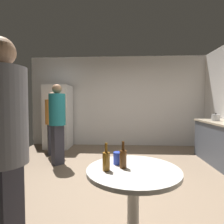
# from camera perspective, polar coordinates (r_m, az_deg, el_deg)

# --- Properties ---
(ground_plane) EXTENTS (5.20, 5.20, 0.10)m
(ground_plane) POSITION_cam_1_polar(r_m,az_deg,el_deg) (3.35, 0.27, -20.91)
(ground_plane) COLOR #7A6651
(wall_back) EXTENTS (5.32, 0.06, 2.70)m
(wall_back) POSITION_cam_1_polar(r_m,az_deg,el_deg) (5.69, 1.67, 3.32)
(wall_back) COLOR silver
(wall_back) RESTS_ON ground_plane
(refrigerator) EXTENTS (0.70, 0.68, 1.80)m
(refrigerator) POSITION_cam_1_polar(r_m,az_deg,el_deg) (5.59, -16.17, -1.38)
(refrigerator) COLOR white
(refrigerator) RESTS_ON ground_plane
(kettle) EXTENTS (0.24, 0.17, 0.18)m
(kettle) POSITION_cam_1_polar(r_m,az_deg,el_deg) (4.73, 29.26, -1.50)
(kettle) COLOR #B2B2B7
(kettle) RESTS_ON kitchen_counter
(foreground_table) EXTENTS (0.80, 0.80, 0.73)m
(foreground_table) POSITION_cam_1_polar(r_m,az_deg,el_deg) (1.70, 6.56, -20.23)
(foreground_table) COLOR beige
(foreground_table) RESTS_ON ground_plane
(beer_bottle_amber) EXTENTS (0.06, 0.06, 0.23)m
(beer_bottle_amber) POSITION_cam_1_polar(r_m,az_deg,el_deg) (1.59, -1.80, -14.64)
(beer_bottle_amber) COLOR #8C5919
(beer_bottle_amber) RESTS_ON foreground_table
(beer_bottle_brown) EXTENTS (0.06, 0.06, 0.23)m
(beer_bottle_brown) POSITION_cam_1_polar(r_m,az_deg,el_deg) (1.65, 3.41, -13.94)
(beer_bottle_brown) COLOR #593314
(beer_bottle_brown) RESTS_ON foreground_table
(plastic_cup_blue) EXTENTS (0.08, 0.08, 0.11)m
(plastic_cup_blue) POSITION_cam_1_polar(r_m,az_deg,el_deg) (1.75, 1.75, -13.97)
(plastic_cup_blue) COLOR blue
(plastic_cup_blue) RESTS_ON foreground_table
(person_in_orange_shirt) EXTENTS (0.47, 0.47, 1.56)m
(person_in_orange_shirt) POSITION_cam_1_polar(r_m,az_deg,el_deg) (4.86, -17.83, -1.91)
(person_in_orange_shirt) COLOR #2D2D38
(person_in_orange_shirt) RESTS_ON ground_plane
(person_in_gray_shirt) EXTENTS (0.38, 0.38, 1.75)m
(person_in_gray_shirt) POSITION_cam_1_polar(r_m,az_deg,el_deg) (1.53, -30.58, -7.66)
(person_in_gray_shirt) COLOR #2D2D38
(person_in_gray_shirt) RESTS_ON ground_plane
(person_in_teal_shirt) EXTENTS (0.48, 0.48, 1.69)m
(person_in_teal_shirt) POSITION_cam_1_polar(r_m,az_deg,el_deg) (4.05, -16.45, -1.69)
(person_in_teal_shirt) COLOR #2D2D38
(person_in_teal_shirt) RESTS_ON ground_plane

